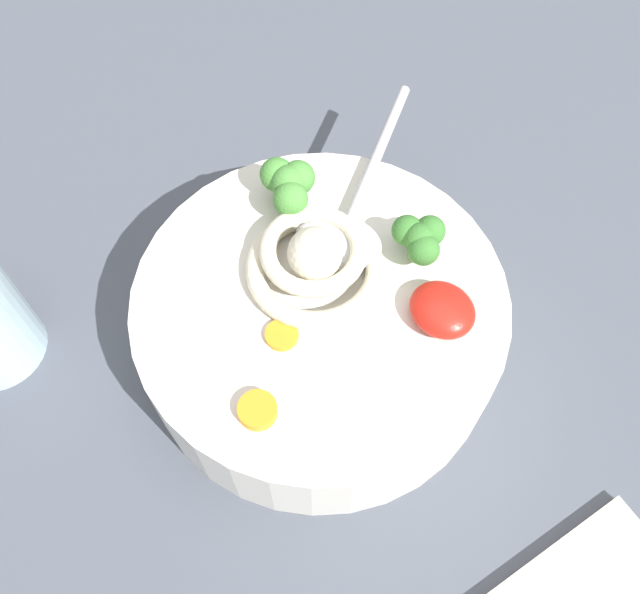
# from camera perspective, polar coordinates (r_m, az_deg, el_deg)

# --- Properties ---
(table_slab) EXTENTS (1.26, 1.26, 0.03)m
(table_slab) POSITION_cam_1_polar(r_m,az_deg,el_deg) (0.53, 4.95, -4.39)
(table_slab) COLOR #474C56
(table_slab) RESTS_ON ground
(soup_bowl) EXTENTS (0.25, 0.25, 0.07)m
(soup_bowl) POSITION_cam_1_polar(r_m,az_deg,el_deg) (0.48, -0.00, -1.98)
(soup_bowl) COLOR silver
(soup_bowl) RESTS_ON table_slab
(noodle_pile) EXTENTS (0.10, 0.10, 0.04)m
(noodle_pile) POSITION_cam_1_polar(r_m,az_deg,el_deg) (0.45, -0.46, 3.11)
(noodle_pile) COLOR beige
(noodle_pile) RESTS_ON soup_bowl
(soup_spoon) EXTENTS (0.11, 0.17, 0.02)m
(soup_spoon) POSITION_cam_1_polar(r_m,az_deg,el_deg) (0.47, 2.40, 6.20)
(soup_spoon) COLOR #B7B7BC
(soup_spoon) RESTS_ON soup_bowl
(chili_sauce_dollop) EXTENTS (0.04, 0.04, 0.02)m
(chili_sauce_dollop) POSITION_cam_1_polar(r_m,az_deg,el_deg) (0.44, 10.16, -1.04)
(chili_sauce_dollop) COLOR red
(chili_sauce_dollop) RESTS_ON soup_bowl
(broccoli_floret_beside_chili) EXTENTS (0.05, 0.04, 0.04)m
(broccoli_floret_beside_chili) POSITION_cam_1_polar(r_m,az_deg,el_deg) (0.47, -2.80, 9.29)
(broccoli_floret_beside_chili) COLOR #7A9E60
(broccoli_floret_beside_chili) RESTS_ON soup_bowl
(broccoli_floret_rear) EXTENTS (0.04, 0.04, 0.03)m
(broccoli_floret_rear) POSITION_cam_1_polar(r_m,az_deg,el_deg) (0.45, 8.36, 4.87)
(broccoli_floret_rear) COLOR #7A9E60
(broccoli_floret_rear) RESTS_ON soup_bowl
(carrot_slice_near_spoon) EXTENTS (0.02, 0.02, 0.00)m
(carrot_slice_near_spoon) POSITION_cam_1_polar(r_m,az_deg,el_deg) (0.43, -3.20, -3.18)
(carrot_slice_near_spoon) COLOR orange
(carrot_slice_near_spoon) RESTS_ON soup_bowl
(carrot_slice_center) EXTENTS (0.02, 0.02, 0.01)m
(carrot_slice_center) POSITION_cam_1_polar(r_m,az_deg,el_deg) (0.41, -5.22, -9.37)
(carrot_slice_center) COLOR orange
(carrot_slice_center) RESTS_ON soup_bowl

